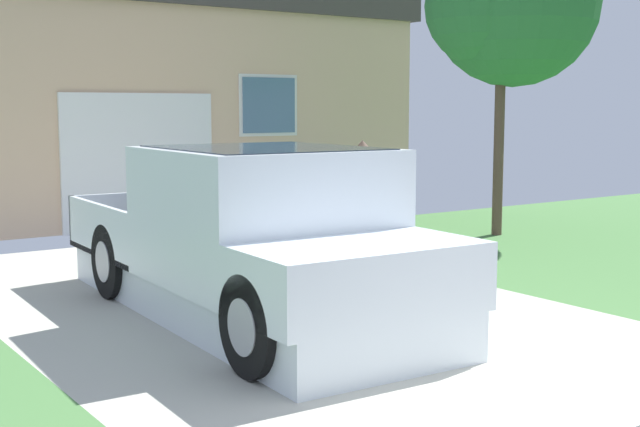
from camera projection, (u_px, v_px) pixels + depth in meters
pickup_truck at (260, 243)px, 8.11m from camera, size 2.17×5.20×1.67m
person_with_hat at (362, 214)px, 8.86m from camera, size 0.47×0.41×1.70m
handbag at (362, 298)px, 8.67m from camera, size 0.34×0.20×0.39m
house_with_garage at (135, 87)px, 16.93m from camera, size 10.03×5.64×4.79m
front_yard_tree at (507, 3)px, 13.23m from camera, size 2.79×2.65×5.00m
wheeled_trash_bin at (314, 193)px, 14.20m from camera, size 0.60×0.72×1.14m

